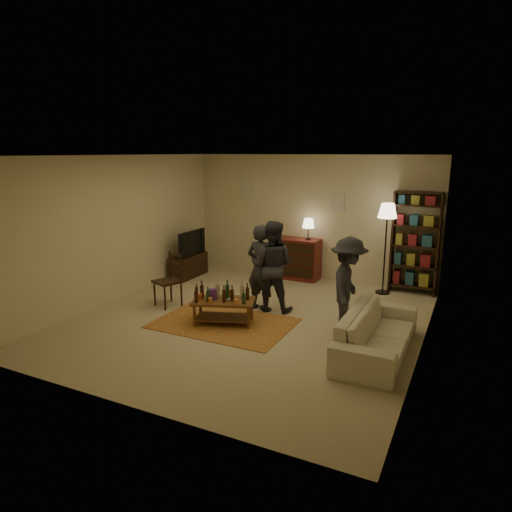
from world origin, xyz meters
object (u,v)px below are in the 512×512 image
Objects in this scene: bookshelf at (415,242)px; sofa at (377,332)px; dresser at (297,258)px; floor_lamp at (387,217)px; person_right at (272,266)px; person_left at (261,268)px; person_by_sofa at (348,286)px; coffee_table at (223,302)px; tv_stand at (188,260)px; dining_chair at (170,278)px.

sofa is at bearing -90.82° from bookshelf.
dresser is 0.67× the size of bookshelf.
floor_lamp reaches higher than person_right.
person_left reaches higher than sofa.
dresser is at bearing -178.43° from bookshelf.
dresser is at bearing 27.74° from person_by_sofa.
tv_stand reaches higher than coffee_table.
dresser is 2.17m from person_right.
dining_chair is 3.05m from dresser.
sofa is 2.34m from person_right.
coffee_table is at bearing 97.82° from person_by_sofa.
bookshelf reaches higher than person_by_sofa.
floor_lamp is at bearing -124.26° from person_left.
tv_stand reaches higher than sofa.
floor_lamp is (1.93, -0.25, 1.05)m from dresser.
person_left is 0.96× the size of person_right.
dresser reaches higher than sofa.
dresser is 0.76× the size of floor_lamp.
person_by_sofa is (1.65, -0.37, -0.02)m from person_left.
person_left is (-1.77, -1.93, -0.76)m from floor_lamp.
bookshelf is 1.26× the size of person_right.
tv_stand is at bearing -168.20° from bookshelf.
bookshelf reaches higher than person_left.
person_left is (1.59, 0.51, 0.25)m from dining_chair.
floor_lamp is 1.12× the size of person_right.
dining_chair is at bearing -144.47° from bookshelf.
dresser reaches higher than tv_stand.
sofa is at bearing -141.31° from person_by_sofa.
sofa is (3.82, -0.42, -0.22)m from dining_chair.
tv_stand is 0.52× the size of bookshelf.
sofa is 1.35× the size of person_left.
bookshelf is 3.21m from person_left.
dining_chair is 1.88m from person_right.
bookshelf is at bearing 11.80° from tv_stand.
floor_lamp is (3.36, 2.44, 1.00)m from dining_chair.
dining_chair is at bearing -65.19° from tv_stand.
person_by_sofa is at bearing -92.96° from floor_lamp.
person_right reaches higher than person_by_sofa.
dresser is 2.21m from floor_lamp.
person_right is at bearing 65.37° from coffee_table.
dining_chair is 0.94× the size of tv_stand.
coffee_table is 2.03m from person_by_sofa.
floor_lamp is at bearing -147.77° from bookshelf.
tv_stand is 5.14m from sofa.
dresser is 3.93m from sofa.
floor_lamp reaches higher than tv_stand.
bookshelf is at bearing 51.04° from coffee_table.
dresser reaches higher than coffee_table.
bookshelf is (4.69, 0.98, 0.65)m from tv_stand.
person_right is at bearing -130.56° from floor_lamp.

